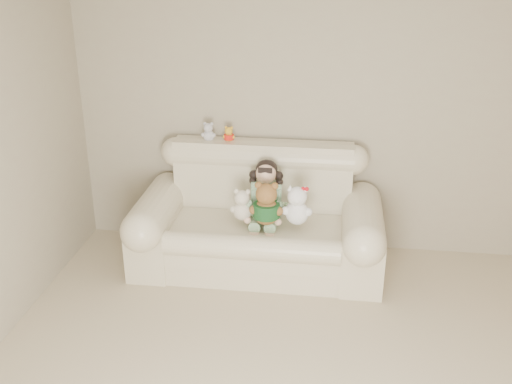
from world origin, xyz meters
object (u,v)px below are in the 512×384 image
object	(u,v)px
brown_teddy	(266,200)
cream_teddy	(242,202)
sofa	(258,213)
white_cat	(297,201)
seated_child	(266,191)

from	to	relation	value
brown_teddy	cream_teddy	bearing A→B (deg)	161.26
sofa	white_cat	distance (m)	0.40
sofa	brown_teddy	size ratio (longest dim) A/B	4.85
white_cat	sofa	bearing A→B (deg)	179.83
seated_child	cream_teddy	bearing A→B (deg)	-141.82
seated_child	brown_teddy	distance (m)	0.25
sofa	cream_teddy	size ratio (longest dim) A/B	6.53
brown_teddy	cream_teddy	xyz separation A→B (m)	(-0.21, 0.06, -0.06)
brown_teddy	white_cat	distance (m)	0.25
seated_child	white_cat	size ratio (longest dim) A/B	1.36
seated_child	brown_teddy	size ratio (longest dim) A/B	1.25
seated_child	white_cat	xyz separation A→B (m)	(0.28, -0.20, 0.01)
brown_teddy	cream_teddy	distance (m)	0.22
seated_child	sofa	bearing A→B (deg)	-136.40
sofa	white_cat	world-z (taller)	sofa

